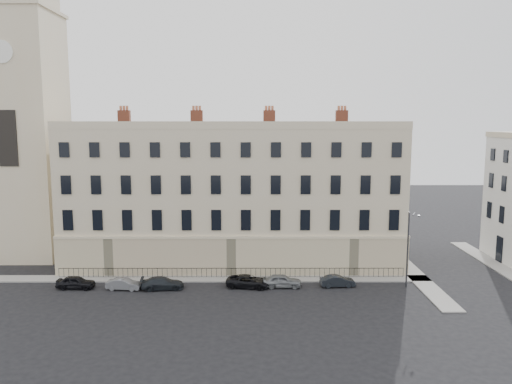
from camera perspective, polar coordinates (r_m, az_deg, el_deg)
ground at (r=46.47m, az=4.40°, el=-11.82°), size 160.00×160.00×0.00m
terrace at (r=56.19m, az=-2.56°, el=-0.42°), size 36.22×12.22×17.00m
church_tower at (r=63.39m, az=-25.16°, el=9.92°), size 8.00×8.13×44.00m
pavement_terrace at (r=51.44m, az=-7.39°, el=-9.80°), size 48.00×2.00×0.12m
pavement_east_return at (r=56.40m, az=17.17°, el=-8.49°), size 2.00×24.00×0.12m
pavement_adjacent at (r=61.82m, az=25.58°, el=-7.47°), size 2.00×20.00×0.12m
railings at (r=51.33m, az=-2.86°, el=-9.21°), size 35.00×0.04×0.96m
car_a at (r=51.18m, az=-19.90°, el=-9.68°), size 3.65×1.59×1.23m
car_b at (r=49.55m, az=-14.86°, el=-10.13°), size 3.39×1.50×1.08m
car_c at (r=48.85m, az=-10.64°, el=-10.20°), size 4.20×2.08×1.17m
car_d at (r=48.56m, az=-0.89°, el=-10.17°), size 4.46×2.59×1.17m
car_e at (r=48.61m, az=2.99°, el=-10.10°), size 3.75×1.55×1.27m
car_f at (r=49.37m, az=9.29°, el=-10.02°), size 3.42×1.43×1.10m
streetlamp at (r=49.84m, az=17.03°, el=-5.91°), size 0.77×1.48×7.32m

